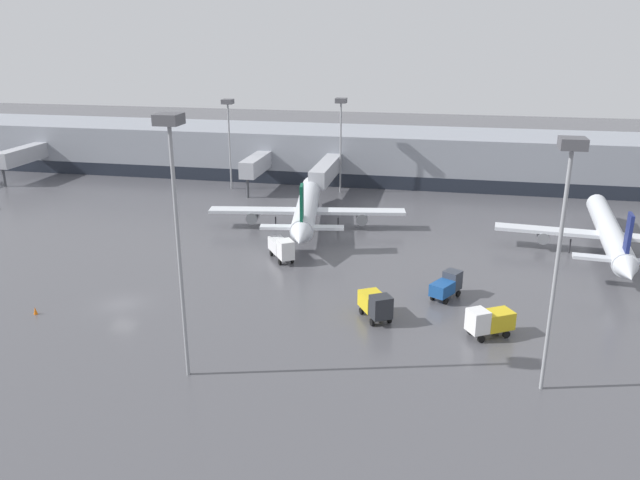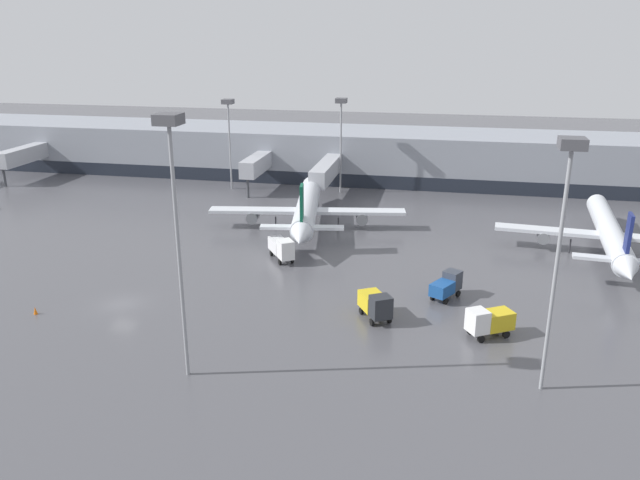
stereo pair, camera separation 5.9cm
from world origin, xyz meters
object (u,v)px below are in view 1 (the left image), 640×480
Objects in this scene: service_truck_1 at (447,285)px; service_truck_2 at (282,247)px; service_truck_0 at (376,304)px; parked_jet_1 at (307,208)px; parked_jet_0 at (609,232)px; apron_light_mast_0 at (341,117)px; traffic_cone_0 at (35,311)px; apron_light_mast_2 at (173,179)px; service_truck_3 at (489,321)px; apron_light_mast_4 at (228,117)px; apron_light_mast_3 at (566,199)px.

service_truck_2 is at bearing 98.51° from service_truck_1.
service_truck_0 reaches higher than service_truck_1.
parked_jet_1 is 28.69m from service_truck_1.
apron_light_mast_0 is at bearing 62.21° from parked_jet_0.
service_truck_1 is 5.55× the size of traffic_cone_0.
service_truck_0 is 24.29m from apron_light_mast_2.
service_truck_2 is at bearing -64.51° from service_truck_3.
parked_jet_1 is at bearing 88.75° from apron_light_mast_2.
service_truck_3 is at bearing -49.38° from apron_light_mast_4.
parked_jet_1 is 23.45m from apron_light_mast_0.
service_truck_3 is 56.02m from apron_light_mast_0.
apron_light_mast_0 is at bearing 4.12° from apron_light_mast_4.
apron_light_mast_2 reaches higher than apron_light_mast_3.
parked_jet_1 is at bearing 72.90° from service_truck_1.
apron_light_mast_2 reaches higher than service_truck_2.
apron_light_mast_4 is at bearing 73.05° from parked_jet_0.
traffic_cone_0 is (-43.84, -4.17, -1.19)m from service_truck_3.
service_truck_2 is (-13.17, 14.07, 0.01)m from service_truck_0.
apron_light_mast_2 is (-0.67, -27.46, 14.79)m from service_truck_2.
traffic_cone_0 is 50.00m from apron_light_mast_3.
service_truck_3 is at bearing -124.61° from service_truck_1.
apron_light_mast_2 is (-13.84, -13.40, 14.80)m from service_truck_0.
service_truck_0 is at bearing 9.79° from traffic_cone_0.
traffic_cone_0 is at bearing -110.49° from service_truck_0.
apron_light_mast_0 reaches higher than parked_jet_0.
parked_jet_0 is 1.67× the size of apron_light_mast_3.
apron_light_mast_0 reaches higher than service_truck_1.
service_truck_0 is at bearing -76.29° from apron_light_mast_0.
service_truck_3 is 5.86× the size of traffic_cone_0.
apron_light_mast_4 reaches higher than service_truck_2.
traffic_cone_0 is (-33.22, -5.73, -1.19)m from service_truck_0.
service_truck_0 is 0.24× the size of apron_light_mast_3.
apron_light_mast_2 reaches higher than apron_light_mast_4.
apron_light_mast_3 reaches higher than traffic_cone_0.
apron_light_mast_3 is at bearing -4.94° from traffic_cone_0.
apron_light_mast_4 is at bearing -80.58° from service_truck_3.
apron_light_mast_3 reaches higher than parked_jet_1.
apron_light_mast_0 is at bearing -97.05° from service_truck_3.
parked_jet_0 is at bearing -22.05° from apron_light_mast_4.
apron_light_mast_2 is (-20.57, -19.83, 14.92)m from service_truck_1.
service_truck_0 is 0.29× the size of apron_light_mast_0.
parked_jet_1 reaches higher than service_truck_1.
apron_light_mast_2 is at bearing -35.08° from service_truck_2.
service_truck_1 is (6.74, 6.43, -0.12)m from service_truck_0.
apron_light_mast_3 is (-11.98, -33.72, 12.47)m from parked_jet_0.
parked_jet_1 is 1.99× the size of apron_light_mast_0.
service_truck_3 is 0.23× the size of apron_light_mast_3.
apron_light_mast_2 reaches higher than service_truck_0.
parked_jet_0 is 26.22m from service_truck_1.
service_truck_2 is at bearing -61.47° from apron_light_mast_4.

